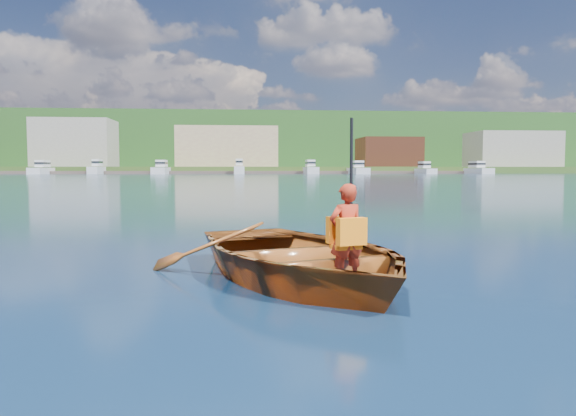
# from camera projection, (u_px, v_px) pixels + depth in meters

# --- Properties ---
(ground) EXTENTS (600.00, 600.00, 0.00)m
(ground) POSITION_uv_depth(u_px,v_px,m) (307.00, 269.00, 7.70)
(ground) COLOR #122A3D
(ground) RESTS_ON ground
(rowboat) EXTENTS (4.39, 5.15, 0.90)m
(rowboat) POSITION_uv_depth(u_px,v_px,m) (299.00, 256.00, 6.98)
(rowboat) COLOR brown
(rowboat) RESTS_ON ground
(child_paddler) EXTENTS (0.47, 0.43, 1.86)m
(child_paddler) POSITION_uv_depth(u_px,v_px,m) (346.00, 233.00, 6.20)
(child_paddler) COLOR #9F2816
(child_paddler) RESTS_ON ground
(shoreline) EXTENTS (400.00, 140.00, 22.00)m
(shoreline) POSITION_uv_depth(u_px,v_px,m) (243.00, 148.00, 242.19)
(shoreline) COLOR #2E4E21
(shoreline) RESTS_ON ground
(dock) EXTENTS (160.04, 9.92, 0.80)m
(dock) POSITION_uv_depth(u_px,v_px,m) (214.00, 172.00, 154.12)
(dock) COLOR brown
(dock) RESTS_ON ground
(waterfront_buildings) EXTENTS (202.00, 16.00, 14.00)m
(waterfront_buildings) POSITION_uv_depth(u_px,v_px,m) (218.00, 148.00, 170.54)
(waterfront_buildings) COLOR maroon
(waterfront_buildings) RESTS_ON ground
(marina_yachts) EXTENTS (139.04, 13.56, 4.32)m
(marina_yachts) POSITION_uv_depth(u_px,v_px,m) (249.00, 169.00, 150.19)
(marina_yachts) COLOR silver
(marina_yachts) RESTS_ON ground
(hillside_trees) EXTENTS (300.74, 89.57, 26.66)m
(hillside_trees) POSITION_uv_depth(u_px,v_px,m) (176.00, 130.00, 239.38)
(hillside_trees) COLOR #382314
(hillside_trees) RESTS_ON ground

